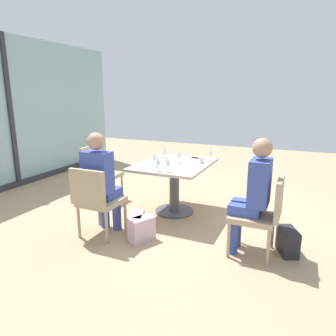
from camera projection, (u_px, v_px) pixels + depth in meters
ground_plane at (174, 212)px, 4.50m from camera, size 12.00×12.00×0.00m
window_wall_backdrop at (10, 121)px, 5.48m from camera, size 5.64×0.10×2.70m
dining_table_main at (174, 176)px, 4.36m from camera, size 1.21×0.95×0.73m
chair_far_left at (96, 198)px, 3.59m from camera, size 0.50×0.46×0.87m
chair_front_left at (263, 211)px, 3.19m from camera, size 0.46×0.50×0.87m
chair_near_window at (99, 170)px, 4.90m from camera, size 0.46×0.51×0.87m
person_far_left at (101, 179)px, 3.64m from camera, size 0.39×0.34×1.26m
person_front_left at (253, 191)px, 3.19m from camera, size 0.34×0.39×1.26m
wine_glass_0 at (210, 152)px, 4.46m from camera, size 0.07×0.07×0.18m
wine_glass_1 at (164, 152)px, 4.43m from camera, size 0.07×0.07×0.18m
wine_glass_2 at (155, 157)px, 4.10m from camera, size 0.07×0.07×0.18m
wine_glass_3 at (164, 149)px, 4.68m from camera, size 0.07×0.07×0.18m
wine_glass_4 at (179, 154)px, 4.30m from camera, size 0.07×0.07×0.18m
wine_glass_5 at (168, 162)px, 3.80m from camera, size 0.07×0.07×0.18m
wine_glass_6 at (158, 161)px, 3.84m from camera, size 0.07×0.07×0.18m
coffee_cup at (201, 160)px, 4.32m from camera, size 0.08×0.08×0.09m
cell_phone_on_table at (196, 158)px, 4.67m from camera, size 0.10×0.15×0.01m
handbag_0 at (141, 229)px, 3.59m from camera, size 0.34×0.27×0.28m
handbag_1 at (288, 241)px, 3.29m from camera, size 0.34×0.27×0.28m
handbag_2 at (136, 224)px, 3.72m from camera, size 0.34×0.25×0.28m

